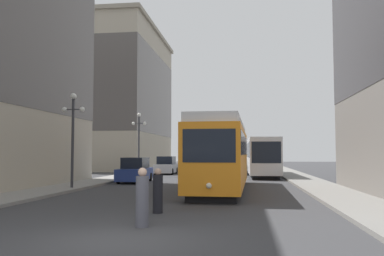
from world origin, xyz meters
name	(u,v)px	position (x,y,z in m)	size (l,w,h in m)	color
ground_plane	(118,240)	(0.00, 0.00, 0.00)	(200.00, 200.00, 0.00)	#38383A
sidewalk_left	(157,170)	(-7.64, 40.00, 0.07)	(2.69, 120.00, 0.15)	gray
sidewalk_right	(284,171)	(7.64, 40.00, 0.07)	(2.69, 120.00, 0.15)	gray
streetcar	(222,154)	(1.76, 13.89, 2.10)	(2.93, 13.82, 3.89)	black
transit_bus	(262,155)	(4.64, 29.40, 1.95)	(2.80, 12.91, 3.45)	black
parked_car_left_near	(166,166)	(-4.99, 31.99, 0.84)	(1.95, 4.72, 1.82)	black
parked_car_left_mid	(135,171)	(-4.99, 19.85, 0.84)	(1.99, 4.75, 1.82)	black
pedestrian_crossing_near	(158,192)	(-0.01, 4.60, 0.74)	(0.36, 0.36, 1.59)	black
pedestrian_crossing_far	(142,199)	(0.11, 1.88, 0.79)	(0.38, 0.38, 1.71)	#4C4C56
lamp_post_left_near	(73,125)	(-6.89, 13.00, 3.77)	(1.41, 0.36, 5.51)	#333338
lamp_post_left_far	(139,134)	(-6.89, 28.09, 3.96)	(1.41, 0.36, 5.84)	#333338
building_left_corner	(107,98)	(-16.29, 45.91, 9.93)	(15.21, 22.39, 19.32)	#B2A893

